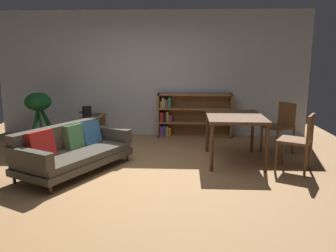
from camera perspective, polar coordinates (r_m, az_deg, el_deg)
name	(u,v)px	position (r m, az deg, el deg)	size (l,w,h in m)	color
ground_plane	(134,174)	(5.15, -5.77, -8.02)	(8.16, 8.16, 0.00)	#A87A4C
back_wall_panel	(151,74)	(7.54, -2.85, 8.70)	(6.80, 0.10, 2.70)	silver
fabric_couch	(71,149)	(5.40, -15.95, -3.78)	(1.56, 1.97, 0.71)	#56351E
media_console	(91,130)	(7.13, -12.89, -0.60)	(0.40, 1.05, 0.52)	olive
open_laptop	(91,114)	(7.31, -12.76, 1.99)	(0.41, 0.31, 0.08)	#333338
desk_speaker	(87,113)	(6.77, -13.45, 2.16)	(0.18, 0.18, 0.26)	black
potted_floor_plant	(39,108)	(7.28, -20.91, 2.77)	(0.55, 0.52, 1.02)	#9E9389
dining_table	(235,120)	(5.70, 11.15, 0.99)	(0.92, 1.22, 0.78)	#56351E
dining_chair_near	(281,124)	(6.47, 18.46, 0.29)	(0.59, 0.58, 0.91)	brown
dining_chair_far	(300,138)	(5.47, 21.29, -1.97)	(0.62, 0.62, 0.89)	brown
bookshelf	(190,115)	(7.43, 3.68, 1.80)	(1.59, 0.30, 0.95)	olive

